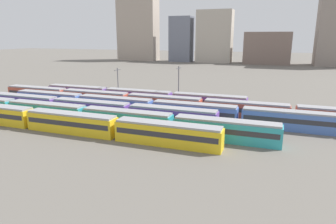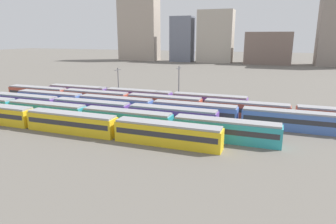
% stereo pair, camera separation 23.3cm
% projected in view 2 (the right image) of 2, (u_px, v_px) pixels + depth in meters
% --- Properties ---
extents(ground_plane, '(600.00, 600.00, 0.00)m').
position_uv_depth(ground_plane, '(47.00, 109.00, 72.89)').
color(ground_plane, '#666059').
extents(train_track_0, '(55.80, 3.06, 3.75)m').
position_uv_depth(train_track_0, '(72.00, 122.00, 54.73)').
color(train_track_0, yellow).
rests_on(train_track_0, ground_plane).
extents(train_track_1, '(74.70, 3.06, 3.75)m').
position_uv_depth(train_track_1, '(85.00, 115.00, 59.72)').
color(train_track_1, teal).
rests_on(train_track_1, ground_plane).
extents(train_track_2, '(55.80, 3.06, 3.75)m').
position_uv_depth(train_track_2, '(91.00, 109.00, 65.12)').
color(train_track_2, '#6B429E').
rests_on(train_track_2, ground_plane).
extents(train_track_3, '(93.60, 3.06, 3.75)m').
position_uv_depth(train_track_3, '(194.00, 112.00, 62.51)').
color(train_track_3, '#4C70BC').
rests_on(train_track_3, ground_plane).
extents(train_track_4, '(112.50, 3.06, 3.75)m').
position_uv_depth(train_track_4, '(203.00, 107.00, 67.03)').
color(train_track_4, '#BC4C38').
rests_on(train_track_4, ground_plane).
extents(train_track_5, '(55.80, 3.06, 3.75)m').
position_uv_depth(train_track_5, '(138.00, 97.00, 77.99)').
color(train_track_5, '#6B429E').
rests_on(train_track_5, ground_plane).
extents(catenary_pole_1, '(0.24, 3.20, 10.01)m').
position_uv_depth(catenary_pole_1, '(179.00, 83.00, 76.68)').
color(catenary_pole_1, '#4C4C51').
rests_on(catenary_pole_1, ground_plane).
extents(catenary_pole_3, '(0.24, 3.20, 8.99)m').
position_uv_depth(catenary_pole_3, '(118.00, 82.00, 82.18)').
color(catenary_pole_3, '#4C4C51').
rests_on(catenary_pole_3, ground_plane).
extents(distant_building_0, '(28.91, 12.64, 46.82)m').
position_uv_depth(distant_building_0, '(139.00, 28.00, 217.11)').
color(distant_building_0, '#A89989').
rests_on(distant_building_0, ground_plane).
extents(distant_building_1, '(15.29, 12.00, 30.71)m').
position_uv_depth(distant_building_1, '(182.00, 39.00, 207.90)').
color(distant_building_1, slate).
rests_on(distant_building_1, ground_plane).
extents(distant_building_2, '(23.40, 12.35, 34.30)m').
position_uv_depth(distant_building_2, '(216.00, 37.00, 199.63)').
color(distant_building_2, '#B2A899').
rests_on(distant_building_2, ground_plane).
extents(distant_building_3, '(28.35, 18.80, 20.02)m').
position_uv_depth(distant_building_3, '(268.00, 48.00, 189.90)').
color(distant_building_3, '#7A665B').
rests_on(distant_building_3, ground_plane).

